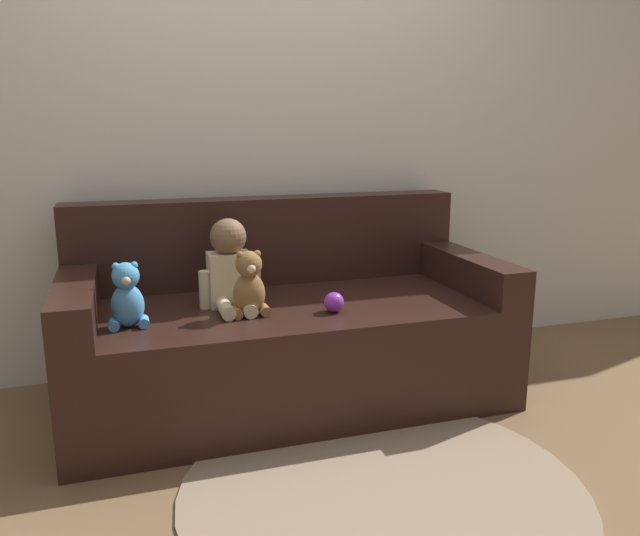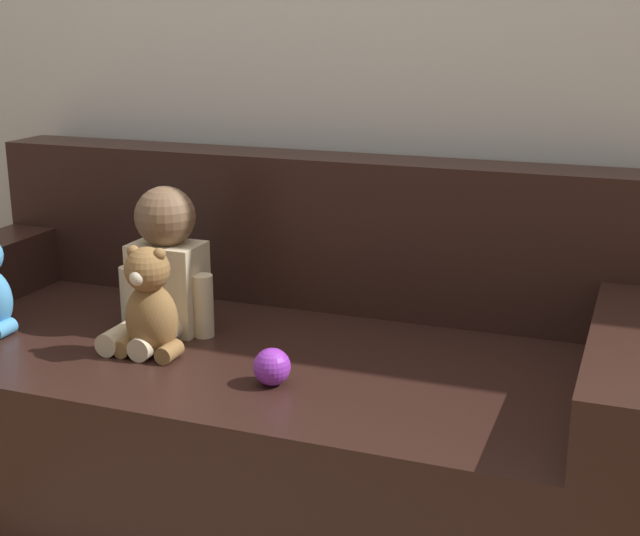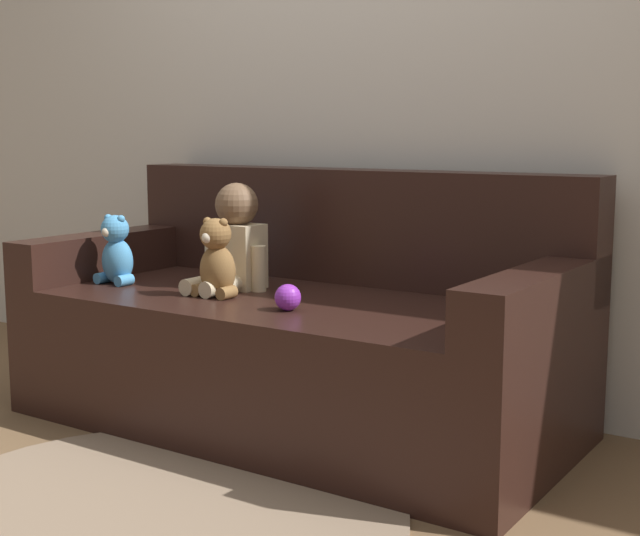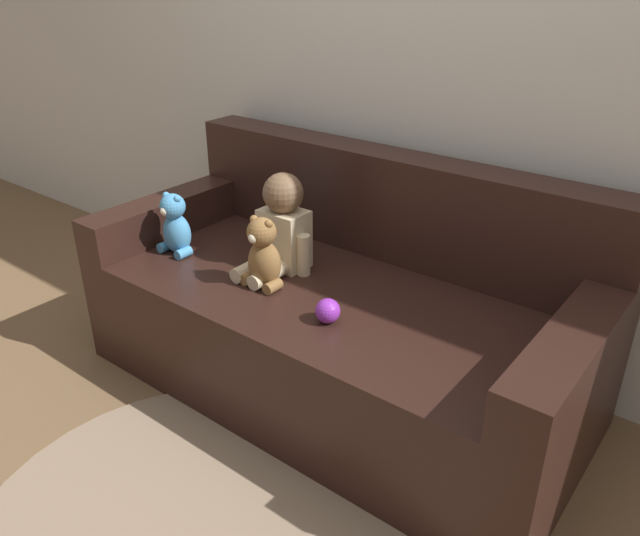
# 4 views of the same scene
# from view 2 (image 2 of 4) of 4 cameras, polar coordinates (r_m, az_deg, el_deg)

# --- Properties ---
(ground_plane) EXTENTS (12.00, 12.00, 0.00)m
(ground_plane) POSITION_cam_2_polar(r_m,az_deg,el_deg) (2.49, -3.85, -14.99)
(ground_plane) COLOR brown
(wall_back) EXTENTS (8.00, 0.05, 2.60)m
(wall_back) POSITION_cam_2_polar(r_m,az_deg,el_deg) (2.64, 0.72, 16.40)
(wall_back) COLOR silver
(wall_back) RESTS_ON ground_plane
(couch) EXTENTS (1.94, 0.93, 0.90)m
(couch) POSITION_cam_2_polar(r_m,az_deg,el_deg) (2.39, -3.46, -7.89)
(couch) COLOR black
(couch) RESTS_ON ground_plane
(person_baby) EXTENTS (0.27, 0.32, 0.39)m
(person_baby) POSITION_cam_2_polar(r_m,az_deg,el_deg) (2.35, -9.94, -0.10)
(person_baby) COLOR beige
(person_baby) RESTS_ON couch
(teddy_bear_brown) EXTENTS (0.16, 0.13, 0.28)m
(teddy_bear_brown) POSITION_cam_2_polar(r_m,az_deg,el_deg) (2.20, -10.83, -2.33)
(teddy_bear_brown) COLOR olive
(teddy_bear_brown) RESTS_ON couch
(toy_ball) EXTENTS (0.09, 0.09, 0.09)m
(toy_ball) POSITION_cam_2_polar(r_m,az_deg,el_deg) (2.02, -3.10, -6.33)
(toy_ball) COLOR purple
(toy_ball) RESTS_ON couch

